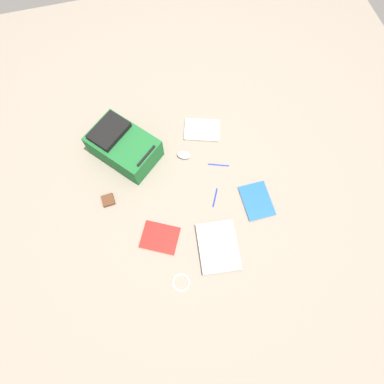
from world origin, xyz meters
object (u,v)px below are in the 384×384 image
(earbud_pouch, at_px, (108,200))
(book_red, at_px, (202,130))
(laptop, at_px, (218,247))
(cable_coil, at_px, (181,282))
(backpack, at_px, (123,146))
(book_manual, at_px, (160,238))
(pen_blue, at_px, (215,197))
(computer_mouse, at_px, (184,155))
(pen_black, at_px, (219,165))
(book_blue, at_px, (257,201))

(earbud_pouch, bearing_deg, book_red, 116.01)
(laptop, xyz_separation_m, cable_coil, (0.15, -0.28, -0.01))
(backpack, bearing_deg, book_manual, 8.72)
(pen_blue, bearing_deg, book_red, 174.42)
(book_red, xyz_separation_m, earbud_pouch, (0.36, -0.74, 0.00))
(computer_mouse, bearing_deg, book_manual, 177.61)
(pen_blue, xyz_separation_m, earbud_pouch, (-0.16, -0.69, 0.01))
(pen_black, bearing_deg, book_manual, -51.42)
(book_red, xyz_separation_m, computer_mouse, (0.17, -0.18, 0.01))
(backpack, height_order, book_blue, backpack)
(book_red, bearing_deg, laptop, -8.48)
(computer_mouse, xyz_separation_m, earbud_pouch, (0.19, -0.56, -0.01))
(pen_black, distance_m, earbud_pouch, 0.78)
(book_red, relative_size, book_blue, 1.17)
(book_blue, distance_m, pen_black, 0.36)
(book_blue, relative_size, cable_coil, 2.32)
(cable_coil, distance_m, pen_blue, 0.59)
(backpack, relative_size, earbud_pouch, 6.74)
(backpack, xyz_separation_m, book_blue, (0.57, 0.77, -0.09))
(backpack, height_order, pen_blue, backpack)
(book_manual, distance_m, computer_mouse, 0.60)
(computer_mouse, bearing_deg, backpack, 97.38)
(book_blue, relative_size, pen_black, 1.72)
(book_manual, bearing_deg, computer_mouse, 151.44)
(pen_black, xyz_separation_m, earbud_pouch, (0.07, -0.78, 0.01))
(laptop, bearing_deg, earbud_pouch, -128.03)
(laptop, bearing_deg, book_manual, -113.66)
(book_blue, bearing_deg, pen_blue, -109.60)
(backpack, height_order, cable_coil, backpack)
(book_red, distance_m, earbud_pouch, 0.82)
(earbud_pouch, bearing_deg, cable_coil, 28.21)
(book_red, bearing_deg, computer_mouse, -46.63)
(book_blue, bearing_deg, book_manual, -82.96)
(pen_blue, bearing_deg, book_blue, 70.40)
(cable_coil, xyz_separation_m, earbud_pouch, (-0.63, -0.34, 0.01))
(cable_coil, relative_size, pen_blue, 0.80)
(book_red, distance_m, cable_coil, 1.07)
(book_red, relative_size, earbud_pouch, 3.73)
(computer_mouse, relative_size, cable_coil, 0.87)
(backpack, xyz_separation_m, pen_black, (0.26, 0.60, -0.09))
(laptop, distance_m, pen_blue, 0.33)
(laptop, distance_m, book_manual, 0.37)
(book_blue, distance_m, book_manual, 0.68)
(computer_mouse, height_order, earbud_pouch, computer_mouse)
(pen_black, bearing_deg, book_blue, 28.05)
(pen_black, bearing_deg, laptop, -16.71)
(book_blue, height_order, pen_blue, book_blue)
(pen_blue, bearing_deg, book_manual, -66.97)
(cable_coil, bearing_deg, book_manual, -168.30)
(book_manual, xyz_separation_m, earbud_pouch, (-0.33, -0.28, 0.00))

